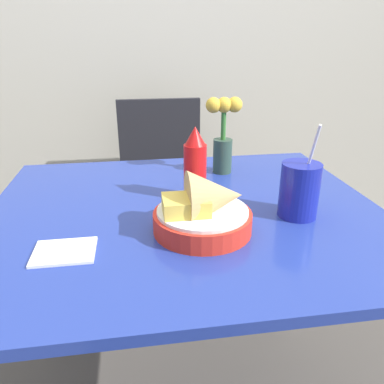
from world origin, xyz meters
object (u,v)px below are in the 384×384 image
chair_far_window (163,177)px  food_basket (206,210)px  flower_vase (223,133)px  ketchup_bottle (195,165)px  drink_cup (299,192)px

chair_far_window → food_basket: (0.03, -0.98, 0.28)m
chair_far_window → flower_vase: size_ratio=3.67×
chair_far_window → ketchup_bottle: ketchup_bottle is taller
food_basket → flower_vase: 0.41m
drink_cup → chair_far_window: bearing=105.6°
chair_far_window → food_basket: 1.02m
ketchup_bottle → drink_cup: bearing=-31.9°
chair_far_window → flower_vase: bearing=-75.6°
chair_far_window → food_basket: food_basket is taller
chair_far_window → ketchup_bottle: bearing=-87.7°
food_basket → ketchup_bottle: ketchup_bottle is taller
food_basket → drink_cup: bearing=10.1°
ketchup_bottle → flower_vase: 0.23m
food_basket → drink_cup: drink_cup is taller
food_basket → flower_vase: bearing=71.8°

